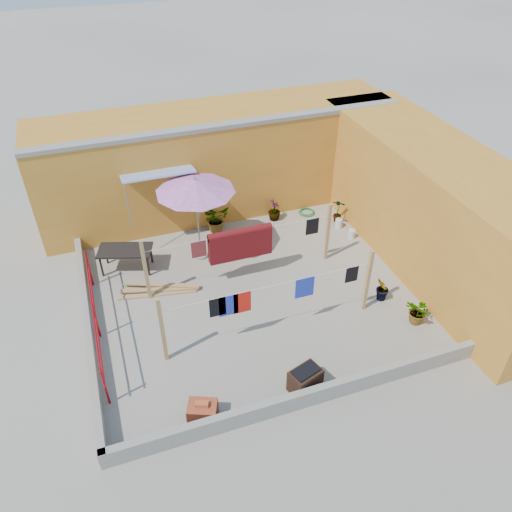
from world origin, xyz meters
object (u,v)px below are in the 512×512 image
water_jug_b (339,223)px  green_hose (307,212)px  patio_umbrella (195,186)px  brick_stack (203,412)px  white_basin (297,377)px  water_jug_a (352,234)px  brazier (305,380)px  outdoor_table (125,251)px  plant_back_a (216,219)px

water_jug_b → green_hose: (-0.59, 1.09, -0.11)m
patio_umbrella → brick_stack: size_ratio=3.67×
patio_umbrella → green_hose: bearing=16.4°
brick_stack → white_basin: size_ratio=1.59×
water_jug_a → brazier: bearing=-127.6°
outdoor_table → green_hose: 5.99m
patio_umbrella → outdoor_table: bearing=177.1°
white_basin → water_jug_b: 6.13m
patio_umbrella → water_jug_a: size_ratio=8.12×
water_jug_b → green_hose: bearing=118.4°
white_basin → plant_back_a: size_ratio=0.51×
water_jug_b → plant_back_a: plant_back_a is taller
brick_stack → plant_back_a: 6.73m
plant_back_a → white_basin: bearing=-89.2°
green_hose → plant_back_a: 3.06m
outdoor_table → white_basin: size_ratio=3.64×
brick_stack → water_jug_a: size_ratio=2.21×
outdoor_table → green_hose: outdoor_table is taller
water_jug_a → brick_stack: bearing=-141.2°
brick_stack → white_basin: brick_stack is taller
outdoor_table → water_jug_a: 6.62m
outdoor_table → brazier: size_ratio=2.09×
white_basin → water_jug_a: (3.65, 4.37, 0.10)m
white_basin → water_jug_b: water_jug_b is taller
white_basin → water_jug_b: (3.53, 5.00, 0.11)m
plant_back_a → outdoor_table: bearing=-160.1°
patio_umbrella → plant_back_a: patio_umbrella is taller
patio_umbrella → water_jug_b: bearing=0.5°
patio_umbrella → brick_stack: patio_umbrella is taller
brick_stack → patio_umbrella: bearing=76.2°
patio_umbrella → green_hose: 4.58m
water_jug_a → water_jug_b: size_ratio=0.94×
outdoor_table → patio_umbrella: bearing=-2.9°
patio_umbrella → plant_back_a: bearing=55.2°
white_basin → green_hose: bearing=64.2°
brick_stack → green_hose: (5.12, 6.40, -0.18)m
brick_stack → green_hose: brick_stack is taller
brazier → green_hose: (2.90, 6.40, -0.25)m
brazier → water_jug_a: bearing=52.4°
water_jug_b → plant_back_a: bearing=163.2°
patio_umbrella → water_jug_b: patio_umbrella is taller
white_basin → plant_back_a: bearing=90.8°
brick_stack → water_jug_a: 7.46m
patio_umbrella → outdoor_table: 2.65m
brick_stack → water_jug_b: (5.70, 5.31, -0.07)m
white_basin → water_jug_b: size_ratio=1.30×
brazier → water_jug_b: size_ratio=2.27×
brick_stack → water_jug_a: (5.81, 4.67, -0.08)m
brazier → white_basin: size_ratio=1.74×
outdoor_table → plant_back_a: (2.83, 1.03, -0.18)m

